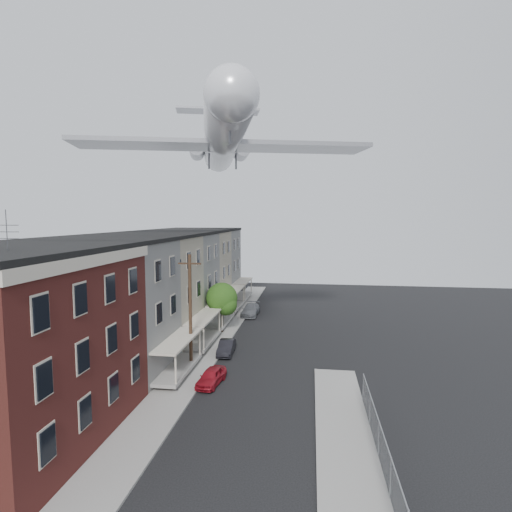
{
  "coord_description": "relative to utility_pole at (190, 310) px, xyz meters",
  "views": [
    {
      "loc": [
        3.6,
        -11.24,
        11.78
      ],
      "look_at": [
        0.67,
        9.8,
        9.74
      ],
      "focal_mm": 28.0,
      "sensor_mm": 36.0,
      "label": 1
    }
  ],
  "objects": [
    {
      "name": "utility_pole",
      "position": [
        0.0,
        0.0,
        0.0
      ],
      "size": [
        1.8,
        0.26,
        9.0
      ],
      "color": "black",
      "rests_on": "ground"
    },
    {
      "name": "row_house_e",
      "position": [
        -6.36,
        26.5,
        0.45
      ],
      "size": [
        11.98,
        7.0,
        10.3
      ],
      "color": "slate",
      "rests_on": "ground"
    },
    {
      "name": "street_tree",
      "position": [
        0.33,
        9.92,
        -1.22
      ],
      "size": [
        3.22,
        3.2,
        5.2
      ],
      "color": "black",
      "rests_on": "ground"
    },
    {
      "name": "row_house_d",
      "position": [
        -6.36,
        19.5,
        0.45
      ],
      "size": [
        11.98,
        7.0,
        10.3
      ],
      "color": "gray",
      "rests_on": "ground"
    },
    {
      "name": "car_far",
      "position": [
        2.0,
        17.62,
        -4.01
      ],
      "size": [
        1.95,
        4.64,
        1.34
      ],
      "primitive_type": "imported",
      "rotation": [
        0.0,
        0.0,
        -0.02
      ],
      "color": "slate",
      "rests_on": "ground"
    },
    {
      "name": "car_near",
      "position": [
        2.29,
        -2.66,
        -4.1
      ],
      "size": [
        1.81,
        3.53,
        1.15
      ],
      "primitive_type": "imported",
      "rotation": [
        0.0,
        0.0,
        -0.14
      ],
      "color": "maroon",
      "rests_on": "ground"
    },
    {
      "name": "row_house_a",
      "position": [
        -6.36,
        -1.5,
        0.45
      ],
      "size": [
        11.98,
        7.0,
        10.3
      ],
      "color": "slate",
      "rests_on": "ground"
    },
    {
      "name": "chainlink_fence",
      "position": [
        12.6,
        -13.0,
        -3.68
      ],
      "size": [
        0.06,
        18.06,
        1.9
      ],
      "color": "gray",
      "rests_on": "ground"
    },
    {
      "name": "row_house_b",
      "position": [
        -6.36,
        5.5,
        0.45
      ],
      "size": [
        11.98,
        7.0,
        10.3
      ],
      "color": "gray",
      "rests_on": "ground"
    },
    {
      "name": "row_house_c",
      "position": [
        -6.36,
        12.5,
        0.45
      ],
      "size": [
        11.98,
        7.0,
        10.3
      ],
      "color": "slate",
      "rests_on": "ground"
    },
    {
      "name": "curb_right",
      "position": [
        9.65,
        -12.0,
        -4.6
      ],
      "size": [
        0.15,
        26.0,
        0.14
      ],
      "primitive_type": "cube",
      "color": "gray",
      "rests_on": "ground"
    },
    {
      "name": "curb_left",
      "position": [
        1.55,
        6.0,
        -4.6
      ],
      "size": [
        0.15,
        62.0,
        0.14
      ],
      "primitive_type": "cube",
      "color": "gray",
      "rests_on": "ground"
    },
    {
      "name": "car_mid",
      "position": [
        2.0,
        3.77,
        -4.09
      ],
      "size": [
        1.43,
        3.62,
        1.17
      ],
      "primitive_type": "imported",
      "rotation": [
        0.0,
        0.0,
        0.05
      ],
      "color": "black",
      "rests_on": "ground"
    },
    {
      "name": "corner_building",
      "position": [
        -6.4,
        -11.0,
        0.49
      ],
      "size": [
        10.31,
        12.3,
        12.15
      ],
      "color": "#321610",
      "rests_on": "ground"
    },
    {
      "name": "sidewalk_left",
      "position": [
        0.1,
        6.0,
        -4.61
      ],
      "size": [
        3.0,
        62.0,
        0.12
      ],
      "primitive_type": "cube",
      "color": "gray",
      "rests_on": "ground"
    },
    {
      "name": "airplane",
      "position": [
        0.8,
        8.25,
        14.58
      ],
      "size": [
        26.01,
        29.74,
        8.58
      ],
      "color": "silver",
      "rests_on": "ground"
    },
    {
      "name": "sidewalk_right",
      "position": [
        11.1,
        -12.0,
        -4.61
      ],
      "size": [
        3.0,
        26.0,
        0.12
      ],
      "primitive_type": "cube",
      "color": "gray",
      "rests_on": "ground"
    }
  ]
}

